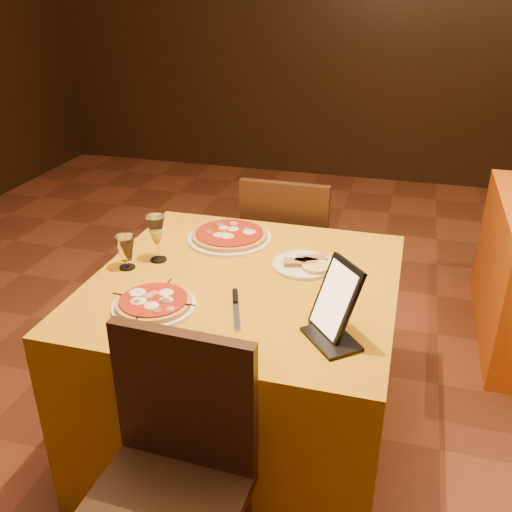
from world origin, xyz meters
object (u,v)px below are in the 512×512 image
(pizza_far, at_px, (230,237))
(tablet, at_px, (336,299))
(wine_glass, at_px, (157,238))
(chair_main_far, at_px, (291,255))
(main_table, at_px, (245,362))
(pizza_near, at_px, (154,304))
(water_glass, at_px, (126,253))
(chair_main_near, at_px, (160,512))

(pizza_far, distance_m, tablet, 0.79)
(pizza_far, xyz_separation_m, wine_glass, (-0.21, -0.26, 0.08))
(chair_main_far, height_order, tablet, tablet)
(main_table, relative_size, pizza_near, 3.89)
(main_table, xyz_separation_m, water_glass, (-0.46, -0.04, 0.44))
(chair_main_near, bearing_deg, chair_main_far, 92.42)
(wine_glass, height_order, tablet, tablet)
(wine_glass, distance_m, tablet, 0.80)
(chair_main_far, height_order, water_glass, chair_main_far)
(wine_glass, relative_size, tablet, 0.78)
(pizza_near, distance_m, water_glass, 0.33)
(chair_main_near, distance_m, chair_main_far, 1.64)
(main_table, distance_m, pizza_near, 0.53)
(main_table, xyz_separation_m, chair_main_near, (-0.00, -0.80, 0.08))
(chair_main_near, bearing_deg, wine_glass, 115.62)
(water_glass, bearing_deg, tablet, -15.23)
(main_table, bearing_deg, chair_main_near, -90.00)
(pizza_near, bearing_deg, pizza_far, 83.06)
(chair_main_far, bearing_deg, chair_main_near, 90.33)
(pizza_near, xyz_separation_m, tablet, (0.60, 0.02, 0.10))
(pizza_far, relative_size, water_glass, 2.74)
(tablet, bearing_deg, chair_main_far, 158.56)
(water_glass, xyz_separation_m, tablet, (0.82, -0.22, 0.06))
(chair_main_far, bearing_deg, tablet, 108.95)
(pizza_far, bearing_deg, tablet, -47.45)
(tablet, bearing_deg, main_table, -165.17)
(wine_glass, bearing_deg, main_table, -8.79)
(chair_main_far, bearing_deg, pizza_near, 78.53)
(water_glass, bearing_deg, pizza_far, 50.06)
(wine_glass, bearing_deg, chair_main_near, -66.80)
(wine_glass, xyz_separation_m, tablet, (0.74, -0.32, 0.03))
(pizza_near, distance_m, pizza_far, 0.60)
(main_table, xyz_separation_m, wine_glass, (-0.37, 0.06, 0.47))
(chair_main_near, bearing_deg, tablet, 58.21)
(chair_main_near, bearing_deg, water_glass, 123.11)
(chair_main_far, distance_m, pizza_far, 0.62)
(main_table, relative_size, wine_glass, 5.79)
(pizza_near, bearing_deg, water_glass, 132.44)
(main_table, bearing_deg, chair_main_far, 90.00)
(pizza_far, distance_m, wine_glass, 0.34)
(pizza_near, distance_m, wine_glass, 0.37)
(chair_main_far, relative_size, pizza_far, 2.56)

